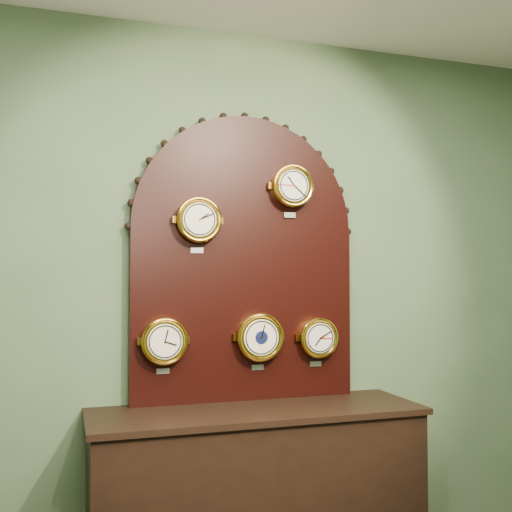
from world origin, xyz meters
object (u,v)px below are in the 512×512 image
object	(u,v)px
hygrometer	(164,341)
tide_clock	(318,338)
barometer	(260,337)
shop_counter	(257,497)
arabic_clock	(292,186)
roman_clock	(198,220)
display_board	(245,249)

from	to	relation	value
hygrometer	tide_clock	bearing A→B (deg)	0.03
barometer	tide_clock	distance (m)	0.33
shop_counter	arabic_clock	world-z (taller)	arabic_clock
roman_clock	arabic_clock	size ratio (longest dim) A/B	1.01
shop_counter	tide_clock	xyz separation A→B (m)	(0.39, 0.15, 0.75)
hygrometer	barometer	xyz separation A→B (m)	(0.50, -0.00, 0.00)
tide_clock	roman_clock	bearing A→B (deg)	-179.96
barometer	hygrometer	bearing A→B (deg)	179.94
hygrometer	barometer	size ratio (longest dim) A/B	0.94
roman_clock	shop_counter	bearing A→B (deg)	-30.09
display_board	hygrometer	size ratio (longest dim) A/B	5.37
arabic_clock	tide_clock	xyz separation A→B (m)	(0.15, 0.00, -0.81)
shop_counter	arabic_clock	distance (m)	1.59
display_board	barometer	distance (m)	0.47
display_board	tide_clock	xyz separation A→B (m)	(0.39, -0.07, -0.48)
display_board	hygrometer	bearing A→B (deg)	-171.29
roman_clock	barometer	bearing A→B (deg)	-0.10
barometer	roman_clock	bearing A→B (deg)	179.90
roman_clock	hygrometer	world-z (taller)	roman_clock
tide_clock	hygrometer	bearing A→B (deg)	-179.97
display_board	hygrometer	distance (m)	0.64
roman_clock	hygrometer	bearing A→B (deg)	-179.99
roman_clock	barometer	size ratio (longest dim) A/B	0.94
display_board	hygrometer	world-z (taller)	display_board
barometer	arabic_clock	bearing A→B (deg)	0.21
shop_counter	barometer	bearing A→B (deg)	67.84
roman_clock	arabic_clock	bearing A→B (deg)	0.01
shop_counter	arabic_clock	bearing A→B (deg)	32.16
display_board	barometer	world-z (taller)	display_board
arabic_clock	tide_clock	size ratio (longest dim) A/B	1.05
shop_counter	display_board	size ratio (longest dim) A/B	1.05
display_board	barometer	bearing A→B (deg)	-47.27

